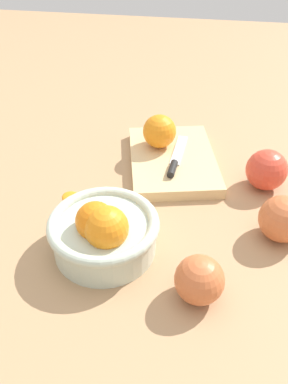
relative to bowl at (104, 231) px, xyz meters
The scene contains 9 objects.
ground_plane 0.16m from the bowl, 23.14° to the right, with size 2.40×2.40×0.00m, color tan.
bowl is the anchor object (origin of this frame).
cutting_board 0.27m from the bowl, 17.08° to the right, with size 0.24×0.17×0.02m, color #DBB77F.
orange_on_board 0.29m from the bowl, ahead, with size 0.07×0.07×0.07m, color orange.
knife 0.25m from the bowl, 20.36° to the right, with size 0.16×0.03×0.01m.
apple_front_left 0.29m from the bowl, 74.00° to the right, with size 0.08×0.08×0.08m, color #CC6638.
apple_front_left_2 0.16m from the bowl, 113.01° to the right, with size 0.07×0.07×0.07m, color #CC6638.
apple_front_right 0.34m from the bowl, 50.57° to the right, with size 0.08×0.08×0.08m, color #D6422D.
citrus_peel 0.15m from the bowl, 37.81° to the left, with size 0.05×0.04×0.01m, color orange.
Camera 1 is at (-0.57, -0.07, 0.47)m, focal length 37.20 mm.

